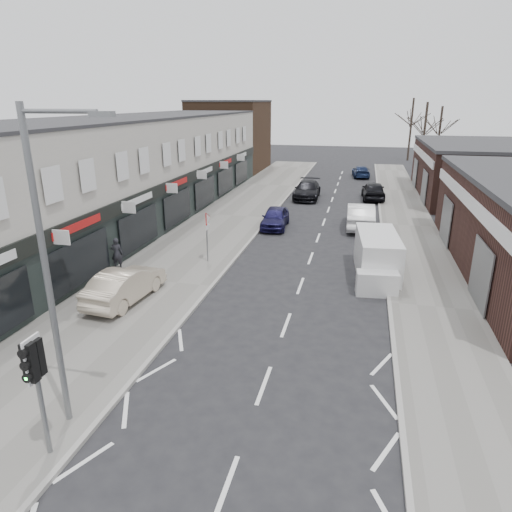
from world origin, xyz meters
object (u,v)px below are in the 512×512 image
Objects in this scene: warning_sign at (207,223)px; parked_car_right_b at (373,191)px; parked_car_left_a at (275,217)px; parked_car_right_a at (360,216)px; parked_car_right_c at (361,172)px; sedan_on_pavement at (125,285)px; pedestrian at (117,253)px; street_lamp at (51,259)px; traffic_light at (35,370)px; white_van at (377,257)px; parked_car_left_b at (307,190)px.

parked_car_right_b is at bearing 65.44° from warning_sign.
parked_car_left_a is 5.72m from parked_car_right_a.
parked_car_right_c is at bearing 74.64° from parked_car_left_a.
parked_car_right_b is at bearing 90.46° from parked_car_right_c.
parked_car_left_a is at bearing 75.20° from warning_sign.
sedan_on_pavement is 1.00× the size of parked_car_right_c.
sedan_on_pavement is 4.10m from pedestrian.
street_lamp is 23.31m from parked_car_right_a.
warning_sign reaches higher than parked_car_right_c.
traffic_light is 16.23m from white_van.
street_lamp reaches higher than sedan_on_pavement.
street_lamp is at bearing 104.50° from pedestrian.
parked_car_left_a is 0.78× the size of parked_car_left_b.
parked_car_left_a is at bearing 56.05° from parked_car_right_b.
sedan_on_pavement is 13.90m from parked_car_left_a.
white_van is 12.80m from pedestrian.
warning_sign is at bearing 93.10° from traffic_light.
parked_car_right_b is at bearing -130.29° from pedestrian.
parked_car_left_a is 0.94× the size of parked_car_right_c.
traffic_light reaches higher than warning_sign.
white_van is at bearing -146.07° from sedan_on_pavement.
traffic_light is 1.15× the size of warning_sign.
parked_car_right_a is (5.57, 1.28, 0.14)m from parked_car_left_a.
parked_car_left_b is (-5.60, 17.79, -0.21)m from white_van.
white_van is at bearing 0.94° from warning_sign.
pedestrian reaches higher than parked_car_left_b.
white_van reaches higher than pedestrian.
warning_sign reaches higher than pedestrian.
street_lamp reaches higher than warning_sign.
parked_car_right_a is (7.64, 9.10, -1.37)m from warning_sign.
warning_sign is 8.65m from white_van.
white_van is 1.25× the size of sedan_on_pavement.
warning_sign reaches higher than parked_car_left_a.
traffic_light is at bearing 71.27° from parked_car_right_a.
parked_car_left_b is at bearing 5.39° from parked_car_right_b.
parked_car_right_a is at bearing -117.61° from sedan_on_pavement.
parked_car_right_a reaches higher than parked_car_left_b.
white_van is 1.18× the size of parked_car_right_b.
white_van is 11.78m from sedan_on_pavement.
street_lamp is at bearing -95.58° from parked_car_left_b.
parked_car_right_a is at bearing 72.27° from street_lamp.
parked_car_left_a is (1.31, 21.84, -1.73)m from traffic_light.
warning_sign is 0.54× the size of parked_car_right_a.
parked_car_right_c is at bearing -98.92° from sedan_on_pavement.
pedestrian is 21.26m from parked_car_left_b.
traffic_light is at bearing 111.62° from sedan_on_pavement.
traffic_light is 24.17m from parked_car_right_a.
parked_car_right_b is at bearing 75.87° from street_lamp.
warning_sign is at bearing -102.52° from sedan_on_pavement.
white_van is (8.56, 0.14, -1.24)m from warning_sign.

